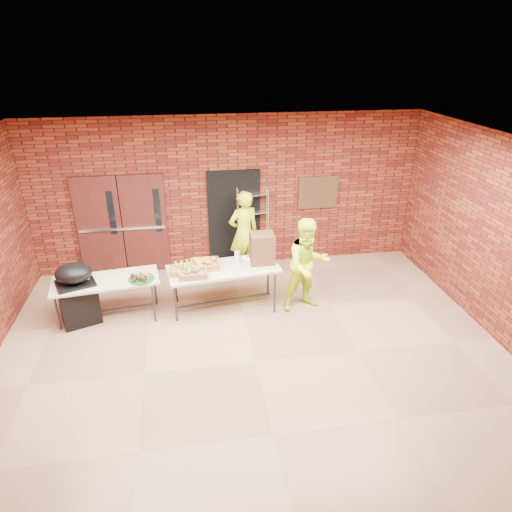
{
  "coord_description": "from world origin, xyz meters",
  "views": [
    {
      "loc": [
        -0.88,
        -5.55,
        4.46
      ],
      "look_at": [
        0.24,
        1.4,
        1.13
      ],
      "focal_mm": 32.0,
      "sensor_mm": 36.0,
      "label": 1
    }
  ],
  "objects_px": {
    "coffee_dispenser": "(262,248)",
    "volunteer_woman": "(244,233)",
    "table_left": "(106,283)",
    "table_right": "(224,271)",
    "covered_grill": "(77,293)",
    "wire_rack": "(253,228)",
    "volunteer_man": "(308,265)"
  },
  "relations": [
    {
      "from": "coffee_dispenser",
      "to": "volunteer_woman",
      "type": "height_order",
      "value": "volunteer_woman"
    },
    {
      "from": "table_left",
      "to": "table_right",
      "type": "relative_size",
      "value": 0.91
    },
    {
      "from": "volunteer_woman",
      "to": "covered_grill",
      "type": "bearing_deg",
      "value": 7.66
    },
    {
      "from": "coffee_dispenser",
      "to": "volunteer_woman",
      "type": "bearing_deg",
      "value": 97.61
    },
    {
      "from": "wire_rack",
      "to": "table_left",
      "type": "height_order",
      "value": "wire_rack"
    },
    {
      "from": "wire_rack",
      "to": "table_right",
      "type": "distance_m",
      "value": 1.82
    },
    {
      "from": "table_left",
      "to": "table_right",
      "type": "distance_m",
      "value": 2.04
    },
    {
      "from": "wire_rack",
      "to": "table_left",
      "type": "bearing_deg",
      "value": -164.1
    },
    {
      "from": "table_right",
      "to": "volunteer_man",
      "type": "xyz_separation_m",
      "value": [
        1.48,
        -0.24,
        0.12
      ]
    },
    {
      "from": "volunteer_man",
      "to": "covered_grill",
      "type": "bearing_deg",
      "value": 166.58
    },
    {
      "from": "table_left",
      "to": "table_right",
      "type": "xyz_separation_m",
      "value": [
        2.04,
        -0.01,
        0.07
      ]
    },
    {
      "from": "wire_rack",
      "to": "volunteer_woman",
      "type": "height_order",
      "value": "volunteer_woman"
    },
    {
      "from": "covered_grill",
      "to": "volunteer_woman",
      "type": "height_order",
      "value": "volunteer_woman"
    },
    {
      "from": "table_right",
      "to": "volunteer_woman",
      "type": "height_order",
      "value": "volunteer_woman"
    },
    {
      "from": "volunteer_woman",
      "to": "table_left",
      "type": "bearing_deg",
      "value": 10.13
    },
    {
      "from": "wire_rack",
      "to": "volunteer_woman",
      "type": "xyz_separation_m",
      "value": [
        -0.23,
        -0.28,
        0.01
      ]
    },
    {
      "from": "volunteer_woman",
      "to": "table_right",
      "type": "bearing_deg",
      "value": 50.58
    },
    {
      "from": "wire_rack",
      "to": "covered_grill",
      "type": "xyz_separation_m",
      "value": [
        -3.3,
        -1.71,
        -0.32
      ]
    },
    {
      "from": "volunteer_woman",
      "to": "volunteer_man",
      "type": "xyz_separation_m",
      "value": [
        0.92,
        -1.59,
        -0.03
      ]
    },
    {
      "from": "table_right",
      "to": "covered_grill",
      "type": "relative_size",
      "value": 1.85
    },
    {
      "from": "table_left",
      "to": "covered_grill",
      "type": "height_order",
      "value": "covered_grill"
    },
    {
      "from": "wire_rack",
      "to": "volunteer_man",
      "type": "relative_size",
      "value": 1.02
    },
    {
      "from": "table_left",
      "to": "wire_rack",
      "type": "bearing_deg",
      "value": 22.75
    },
    {
      "from": "table_right",
      "to": "covered_grill",
      "type": "distance_m",
      "value": 2.53
    },
    {
      "from": "wire_rack",
      "to": "table_left",
      "type": "relative_size",
      "value": 0.94
    },
    {
      "from": "table_left",
      "to": "covered_grill",
      "type": "relative_size",
      "value": 1.67
    },
    {
      "from": "coffee_dispenser",
      "to": "covered_grill",
      "type": "distance_m",
      "value": 3.29
    },
    {
      "from": "wire_rack",
      "to": "coffee_dispenser",
      "type": "xyz_separation_m",
      "value": [
        -0.07,
        -1.52,
        0.21
      ]
    },
    {
      "from": "wire_rack",
      "to": "coffee_dispenser",
      "type": "height_order",
      "value": "wire_rack"
    },
    {
      "from": "table_right",
      "to": "covered_grill",
      "type": "height_order",
      "value": "covered_grill"
    },
    {
      "from": "table_right",
      "to": "volunteer_woman",
      "type": "xyz_separation_m",
      "value": [
        0.55,
        1.36,
        0.15
      ]
    },
    {
      "from": "coffee_dispenser",
      "to": "covered_grill",
      "type": "height_order",
      "value": "coffee_dispenser"
    }
  ]
}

